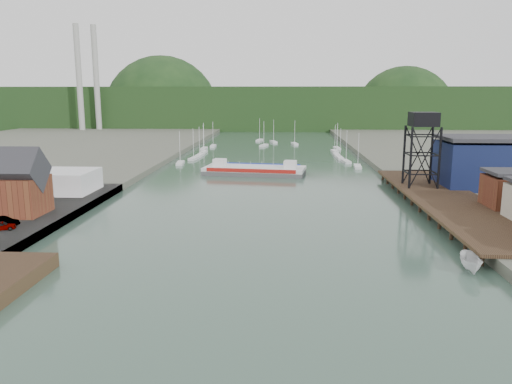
# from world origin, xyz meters

# --- Properties ---
(ground) EXTENTS (600.00, 600.00, 0.00)m
(ground) POSITION_xyz_m (0.00, 0.00, 0.00)
(ground) COLOR #2D4739
(ground) RESTS_ON ground
(east_pier) EXTENTS (14.00, 70.00, 2.45)m
(east_pier) POSITION_xyz_m (37.00, 45.00, 1.90)
(east_pier) COLOR black
(east_pier) RESTS_ON ground
(harbor_building) EXTENTS (12.20, 8.20, 8.90)m
(harbor_building) POSITION_xyz_m (-42.00, 30.00, 6.09)
(harbor_building) COLOR #5A2719
(harbor_building) RESTS_ON west_quay
(white_shed) EXTENTS (18.00, 12.00, 4.50)m
(white_shed) POSITION_xyz_m (-44.00, 50.00, 3.85)
(white_shed) COLOR silver
(white_shed) RESTS_ON west_quay
(lift_tower) EXTENTS (6.50, 6.50, 16.00)m
(lift_tower) POSITION_xyz_m (35.00, 58.00, 15.65)
(lift_tower) COLOR black
(lift_tower) RESTS_ON east_pier
(blue_shed) EXTENTS (20.50, 14.50, 11.30)m
(blue_shed) POSITION_xyz_m (50.00, 60.00, 7.06)
(blue_shed) COLOR #0D183B
(blue_shed) RESTS_ON east_land
(marina_sailboats) EXTENTS (57.71, 92.65, 0.90)m
(marina_sailboats) POSITION_xyz_m (0.08, 138.46, 0.35)
(marina_sailboats) COLOR silver
(marina_sailboats) RESTS_ON ground
(smokestacks) EXTENTS (11.20, 8.20, 60.00)m
(smokestacks) POSITION_xyz_m (-106.00, 232.50, 30.00)
(smokestacks) COLOR #A6A6A1
(smokestacks) RESTS_ON ground
(distant_hills) EXTENTS (500.00, 120.00, 80.00)m
(distant_hills) POSITION_xyz_m (-3.98, 301.35, 10.38)
(distant_hills) COLOR black
(distant_hills) RESTS_ON ground
(chain_ferry) EXTENTS (28.99, 14.77, 3.99)m
(chain_ferry) POSITION_xyz_m (-2.89, 85.76, 1.15)
(chain_ferry) COLOR #4E4E50
(chain_ferry) RESTS_ON ground
(motorboat) EXTENTS (2.93, 6.11, 2.27)m
(motorboat) POSITION_xyz_m (28.72, 9.63, 1.13)
(motorboat) COLOR silver
(motorboat) RESTS_ON ground
(car_west_a) EXTENTS (4.37, 2.94, 1.38)m
(car_west_a) POSITION_xyz_m (-37.79, 19.86, 2.29)
(car_west_a) COLOR #999999
(car_west_a) RESTS_ON west_quay
(car_west_b) EXTENTS (4.64, 1.76, 1.51)m
(car_west_b) POSITION_xyz_m (-38.67, 22.04, 2.36)
(car_west_b) COLOR #999999
(car_west_b) RESTS_ON west_quay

